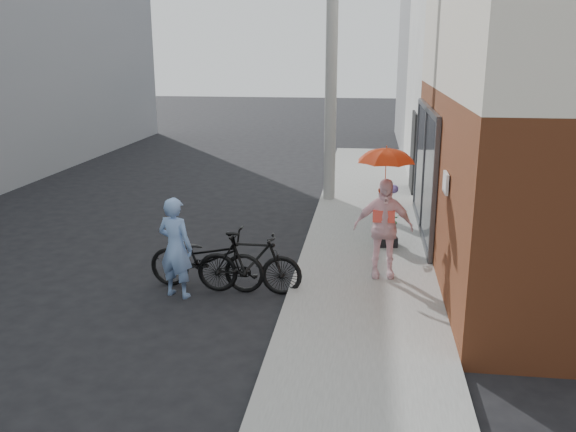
% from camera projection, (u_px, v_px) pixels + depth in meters
% --- Properties ---
extents(ground, '(80.00, 80.00, 0.00)m').
position_uv_depth(ground, '(233.00, 293.00, 9.53)').
color(ground, black).
rests_on(ground, ground).
extents(sidewalk, '(2.20, 24.00, 0.12)m').
position_uv_depth(sidewalk, '(369.00, 254.00, 11.16)').
color(sidewalk, gray).
rests_on(sidewalk, ground).
extents(curb, '(0.12, 24.00, 0.12)m').
position_uv_depth(curb, '(306.00, 252.00, 11.31)').
color(curb, '#9E9E99').
rests_on(curb, ground).
extents(plaster_building, '(8.00, 6.00, 7.00)m').
position_uv_depth(plaster_building, '(566.00, 57.00, 16.29)').
color(plaster_building, white).
rests_on(plaster_building, ground).
extents(east_building_far, '(8.00, 8.00, 7.00)m').
position_uv_depth(east_building_far, '(510.00, 54.00, 22.98)').
color(east_building_far, gray).
rests_on(east_building_far, ground).
extents(utility_pole, '(0.28, 0.28, 7.00)m').
position_uv_depth(utility_pole, '(331.00, 58.00, 14.20)').
color(utility_pole, '#9E9E99').
rests_on(utility_pole, ground).
extents(officer, '(0.66, 0.53, 1.57)m').
position_uv_depth(officer, '(176.00, 248.00, 9.24)').
color(officer, '#789DD6').
rests_on(officer, ground).
extents(bike_left, '(1.94, 0.83, 0.99)m').
position_uv_depth(bike_left, '(207.00, 259.00, 9.60)').
color(bike_left, black).
rests_on(bike_left, ground).
extents(bike_right, '(1.65, 0.48, 0.99)m').
position_uv_depth(bike_right, '(249.00, 263.00, 9.42)').
color(bike_right, black).
rests_on(bike_right, ground).
extents(kimono_woman, '(0.98, 0.47, 1.62)m').
position_uv_depth(kimono_woman, '(383.00, 228.00, 9.74)').
color(kimono_woman, '#F9D1D9').
rests_on(kimono_woman, sidewalk).
extents(parasol, '(0.87, 0.87, 0.76)m').
position_uv_depth(parasol, '(386.00, 154.00, 9.43)').
color(parasol, '#E7491B').
rests_on(parasol, kimono_woman).
extents(planter, '(0.39, 0.39, 0.18)m').
position_uv_depth(planter, '(387.00, 241.00, 11.47)').
color(planter, black).
rests_on(planter, sidewalk).
extents(potted_plant, '(0.59, 0.51, 0.66)m').
position_uv_depth(potted_plant, '(388.00, 219.00, 11.36)').
color(potted_plant, '#265F2B').
rests_on(potted_plant, planter).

